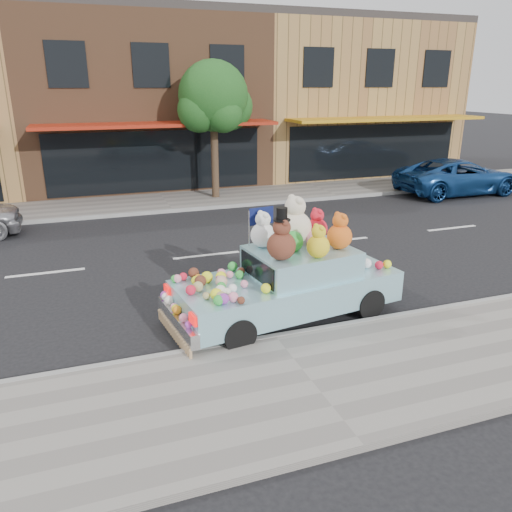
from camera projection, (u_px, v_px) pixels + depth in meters
name	position (u px, v px, depth m)	size (l,w,h in m)	color
ground	(207.00, 255.00, 13.32)	(120.00, 120.00, 0.00)	black
near_sidewalk	(311.00, 384.00, 7.50)	(60.00, 3.00, 0.12)	gray
far_sidewalk	(165.00, 202.00, 19.10)	(60.00, 3.00, 0.12)	gray
near_kerb	(275.00, 338.00, 8.84)	(60.00, 0.12, 0.13)	gray
far_kerb	(172.00, 211.00, 17.76)	(60.00, 0.12, 0.13)	gray
storefront_mid	(141.00, 100.00, 22.81)	(10.00, 9.80, 7.30)	brown
storefront_right	(336.00, 98.00, 25.94)	(10.00, 9.80, 7.30)	#A07A43
street_tree	(214.00, 102.00, 18.59)	(3.00, 2.70, 5.22)	#38281C
car_blue	(458.00, 177.00, 20.54)	(2.40, 5.20, 1.45)	navy
art_car	(288.00, 277.00, 9.58)	(4.67, 2.32, 2.31)	black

